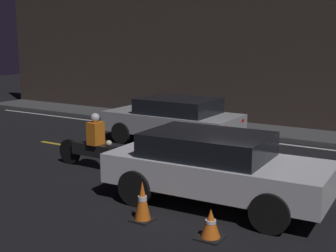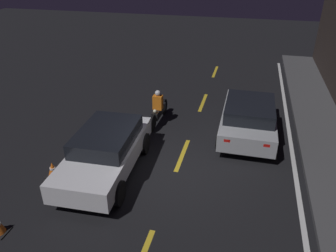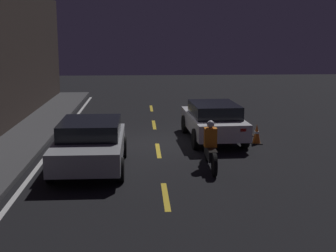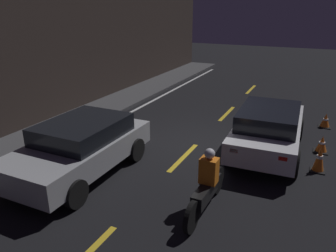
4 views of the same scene
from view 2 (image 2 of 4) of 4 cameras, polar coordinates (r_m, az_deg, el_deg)
ground_plane at (r=10.26m, az=1.35°, el=-8.00°), size 56.00×56.00×0.00m
lane_dash_a at (r=19.17m, az=8.21°, el=9.35°), size 2.00×0.14×0.01m
lane_dash_b at (r=14.99m, az=6.12°, el=4.10°), size 2.00×0.14×0.01m
lane_dash_c at (r=11.07m, az=2.53°, el=-5.03°), size 2.00×0.14×0.01m
lane_solid_kerb at (r=10.26m, az=21.68°, el=-10.33°), size 25.20×0.14×0.01m
hatchback_silver at (r=12.25m, az=13.86°, el=1.57°), size 4.07×2.01×1.38m
sedan_white at (r=10.08m, az=-10.73°, el=-4.09°), size 4.32×2.03×1.39m
motorcycle at (r=12.94m, az=-1.64°, el=2.98°), size 2.21×0.36×1.39m
traffic_cone_near at (r=11.41m, az=-15.84°, el=-3.04°), size 0.37×0.37×0.72m
traffic_cone_mid at (r=10.54m, az=-19.42°, el=-7.16°), size 0.42×0.42×0.50m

